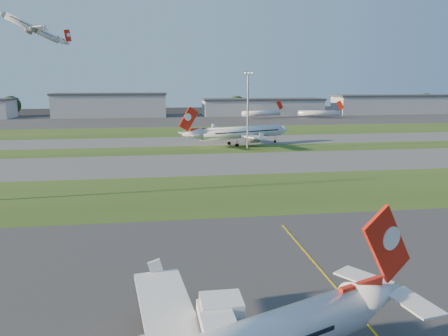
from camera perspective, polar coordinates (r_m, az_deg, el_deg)
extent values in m
plane|color=black|center=(44.09, 12.29, -20.21)|extent=(700.00, 700.00, 0.00)
cube|color=#333335|center=(44.09, 12.29, -20.21)|extent=(300.00, 70.00, 0.01)
cube|color=#244416|center=(91.03, 0.78, -3.23)|extent=(300.00, 34.00, 0.01)
cube|color=#515154|center=(122.94, -1.67, 0.60)|extent=(300.00, 32.00, 0.01)
cube|color=#244416|center=(147.44, -2.81, 2.39)|extent=(300.00, 18.00, 0.01)
cube|color=#515154|center=(169.12, -3.54, 3.53)|extent=(300.00, 26.00, 0.01)
cube|color=#244416|center=(201.77, -4.34, 4.78)|extent=(300.00, 40.00, 0.01)
cube|color=#333335|center=(261.36, -5.29, 6.26)|extent=(400.00, 80.00, 0.01)
cube|color=gold|center=(45.93, 18.48, -19.18)|extent=(0.25, 60.00, 0.02)
cube|color=white|center=(37.76, -0.35, -18.68)|extent=(3.40, 3.00, 3.00)
cube|color=red|center=(40.89, 20.50, -9.35)|extent=(5.91, 2.67, 7.28)
cube|color=white|center=(39.01, -7.29, -18.46)|extent=(6.34, 14.90, 1.49)
cylinder|color=white|center=(157.74, 2.41, 4.68)|extent=(32.65, 15.55, 4.21)
cube|color=red|center=(147.41, -4.65, 6.40)|extent=(6.88, 2.87, 8.39)
cube|color=white|center=(164.86, 0.48, 4.79)|extent=(13.52, 16.54, 1.71)
cube|color=white|center=(149.74, 3.80, 4.10)|extent=(6.81, 17.09, 1.71)
cylinder|color=slate|center=(163.72, 1.40, 4.31)|extent=(5.26, 4.01, 2.55)
cylinder|color=slate|center=(152.83, 3.83, 3.78)|extent=(5.26, 4.01, 2.55)
cylinder|color=white|center=(265.28, -23.74, 16.37)|extent=(26.63, 16.48, 3.58)
cube|color=red|center=(270.57, -19.96, 17.55)|extent=(5.55, 3.17, 7.13)
cube|color=white|center=(258.18, -23.12, 16.48)|extent=(12.63, 13.33, 1.46)
cube|color=white|center=(272.74, -23.90, 16.09)|extent=(7.56, 14.74, 1.46)
cylinder|color=slate|center=(259.73, -23.53, 16.18)|extent=(4.51, 3.78, 2.17)
cylinder|color=slate|center=(270.31, -24.08, 15.91)|extent=(4.51, 3.78, 2.17)
cylinder|color=white|center=(272.53, 4.91, 7.14)|extent=(25.87, 10.29, 3.20)
cube|color=red|center=(278.83, 7.28, 8.18)|extent=(5.05, 1.73, 6.16)
cylinder|color=white|center=(279.52, 12.29, 7.03)|extent=(26.18, 7.11, 3.20)
cube|color=red|center=(282.18, 14.94, 7.93)|extent=(5.16, 1.08, 6.16)
cylinder|color=gray|center=(146.27, 3.13, 7.24)|extent=(0.60, 0.60, 25.00)
cube|color=gray|center=(145.92, 3.18, 12.30)|extent=(3.20, 0.50, 0.80)
cube|color=#FFF2CC|center=(145.92, 3.18, 12.30)|extent=(2.80, 0.70, 0.35)
cube|color=#919398|center=(292.06, -14.58, 7.85)|extent=(70.00, 22.00, 14.00)
cube|color=#383A3F|center=(291.74, -14.66, 9.34)|extent=(71.40, 23.00, 1.20)
cube|color=#919398|center=(298.62, 5.06, 7.85)|extent=(80.00, 22.00, 10.00)
cube|color=#383A3F|center=(298.34, 5.08, 8.92)|extent=(81.60, 23.00, 1.20)
cube|color=#919398|center=(336.08, 22.04, 7.63)|extent=(95.00, 22.00, 12.00)
cube|color=#383A3F|center=(335.81, 22.13, 8.75)|extent=(96.90, 23.00, 1.20)
cylinder|color=black|center=(320.38, -25.96, 6.49)|extent=(1.00, 1.00, 4.40)
sphere|color=black|center=(320.10, -26.04, 7.38)|extent=(12.10, 12.10, 12.10)
cylinder|color=black|center=(301.77, -9.56, 7.17)|extent=(1.00, 1.00, 3.60)
sphere|color=black|center=(301.52, -9.58, 7.93)|extent=(9.90, 9.90, 9.90)
cylinder|color=black|center=(309.44, 1.72, 7.47)|extent=(1.00, 1.00, 4.20)
sphere|color=black|center=(309.16, 1.72, 8.34)|extent=(11.55, 11.55, 11.55)
cylinder|color=black|center=(329.07, 14.86, 7.30)|extent=(1.00, 1.00, 3.80)
sphere|color=black|center=(328.82, 14.89, 8.04)|extent=(10.45, 10.45, 10.45)
cylinder|color=black|center=(365.60, 24.83, 7.06)|extent=(1.00, 1.00, 4.60)
sphere|color=black|center=(365.35, 24.90, 7.87)|extent=(12.65, 12.65, 12.65)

